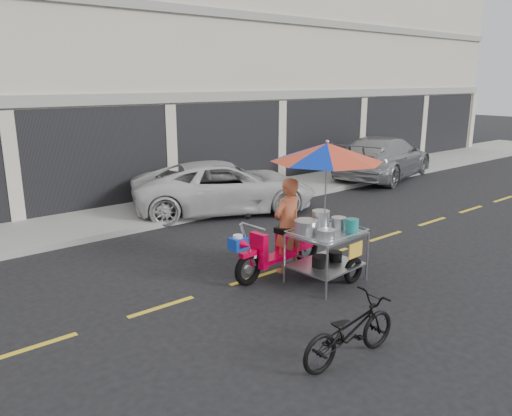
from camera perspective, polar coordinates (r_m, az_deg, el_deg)
ground at (r=10.79m, az=8.24°, el=-5.27°), size 90.00×90.00×0.00m
sidewalk at (r=14.86m, az=-7.54°, el=0.55°), size 45.00×3.00×0.15m
shophouse_block at (r=20.25m, az=-8.88°, el=16.05°), size 36.00×8.11×10.40m
centerline at (r=10.79m, az=8.24°, el=-5.25°), size 42.00×0.10×0.01m
white_pickup at (r=13.99m, az=-3.60°, el=2.43°), size 5.61×4.20×1.42m
silver_pickup at (r=19.40m, az=14.36°, el=5.64°), size 5.85×3.58×1.58m
near_bicycle at (r=6.84m, az=10.65°, el=-13.59°), size 1.65×0.65×0.85m
food_vendor_rig at (r=9.09m, az=6.34°, el=1.82°), size 2.70×2.14×2.61m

